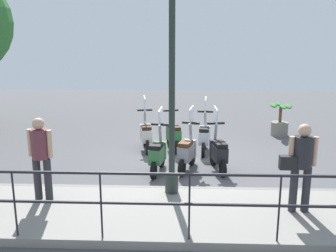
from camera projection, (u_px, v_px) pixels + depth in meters
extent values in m
plane|color=#4C4C4F|center=(187.00, 161.00, 9.84)|extent=(28.00, 28.00, 0.00)
cube|color=gray|center=(188.00, 214.00, 6.71)|extent=(2.20, 20.00, 0.15)
cube|color=slate|center=(187.00, 191.00, 7.74)|extent=(0.10, 20.00, 0.15)
cube|color=black|center=(190.00, 174.00, 5.48)|extent=(0.04, 16.00, 0.04)
cube|color=black|center=(189.00, 204.00, 5.59)|extent=(0.04, 16.00, 0.04)
cylinder|color=black|center=(279.00, 209.00, 5.55)|extent=(0.03, 0.03, 1.05)
cylinder|color=black|center=(189.00, 207.00, 5.60)|extent=(0.03, 0.03, 1.05)
cylinder|color=black|center=(101.00, 206.00, 5.66)|extent=(0.03, 0.03, 1.05)
cylinder|color=black|center=(15.00, 204.00, 5.71)|extent=(0.03, 0.03, 1.05)
cylinder|color=#232D28|center=(172.00, 183.00, 7.44)|extent=(0.26, 0.26, 0.40)
cylinder|color=#232D28|center=(172.00, 79.00, 6.97)|extent=(0.12, 0.12, 4.52)
cylinder|color=#28282D|center=(306.00, 190.00, 6.56)|extent=(0.14, 0.14, 0.82)
cylinder|color=#28282D|center=(293.00, 189.00, 6.57)|extent=(0.14, 0.14, 0.82)
cylinder|color=#232328|center=(303.00, 152.00, 6.41)|extent=(0.32, 0.32, 0.55)
sphere|color=tan|center=(305.00, 130.00, 6.33)|extent=(0.22, 0.22, 0.22)
cylinder|color=tan|center=(315.00, 151.00, 6.40)|extent=(0.09, 0.09, 0.52)
cylinder|color=tan|center=(291.00, 151.00, 6.42)|extent=(0.09, 0.09, 0.52)
cube|color=black|center=(288.00, 163.00, 6.42)|extent=(0.14, 0.28, 0.24)
cylinder|color=#28282D|center=(37.00, 179.00, 7.08)|extent=(0.14, 0.14, 0.82)
cylinder|color=#28282D|center=(48.00, 179.00, 7.04)|extent=(0.14, 0.14, 0.82)
cylinder|color=brown|center=(40.00, 144.00, 6.90)|extent=(0.37, 0.37, 0.55)
sphere|color=tan|center=(38.00, 124.00, 6.82)|extent=(0.22, 0.22, 0.22)
cylinder|color=tan|center=(30.00, 143.00, 6.94)|extent=(0.09, 0.09, 0.52)
cylinder|color=tan|center=(50.00, 144.00, 6.86)|extent=(0.09, 0.09, 0.52)
cylinder|color=slate|center=(279.00, 129.00, 12.45)|extent=(0.56, 0.56, 0.45)
cylinder|color=brown|center=(280.00, 115.00, 12.34)|extent=(0.10, 0.10, 0.50)
ellipsoid|color=#2D6B2D|center=(279.00, 104.00, 12.51)|extent=(0.56, 0.16, 0.10)
ellipsoid|color=#2D6B2D|center=(283.00, 107.00, 12.03)|extent=(0.56, 0.16, 0.10)
ellipsoid|color=#2D6B2D|center=(273.00, 106.00, 12.28)|extent=(0.56, 0.16, 0.10)
ellipsoid|color=#2D6B2D|center=(289.00, 106.00, 12.26)|extent=(0.56, 0.16, 0.10)
ellipsoid|color=#2D6B2D|center=(274.00, 105.00, 12.45)|extent=(0.56, 0.16, 0.10)
ellipsoid|color=#2D6B2D|center=(288.00, 107.00, 12.09)|extent=(0.56, 0.16, 0.10)
cylinder|color=black|center=(213.00, 158.00, 9.49)|extent=(0.41, 0.16, 0.40)
cylinder|color=black|center=(223.00, 169.00, 8.69)|extent=(0.41, 0.16, 0.40)
cube|color=black|center=(219.00, 153.00, 8.94)|extent=(0.64, 0.39, 0.36)
cube|color=black|center=(216.00, 149.00, 9.22)|extent=(0.18, 0.32, 0.44)
cube|color=black|center=(220.00, 144.00, 8.82)|extent=(0.44, 0.33, 0.10)
cylinder|color=gray|center=(216.00, 134.00, 9.19)|extent=(0.19, 0.10, 0.55)
cube|color=black|center=(216.00, 123.00, 9.13)|extent=(0.14, 0.44, 0.05)
cube|color=silver|center=(215.00, 115.00, 9.14)|extent=(0.39, 0.10, 0.42)
cylinder|color=black|center=(192.00, 157.00, 9.51)|extent=(0.41, 0.20, 0.40)
cylinder|color=black|center=(182.00, 168.00, 8.75)|extent=(0.41, 0.20, 0.40)
cube|color=gray|center=(186.00, 152.00, 8.99)|extent=(0.66, 0.45, 0.36)
cube|color=gray|center=(190.00, 148.00, 9.25)|extent=(0.21, 0.32, 0.44)
cube|color=#4C2D19|center=(185.00, 144.00, 8.87)|extent=(0.46, 0.37, 0.10)
cylinder|color=gray|center=(191.00, 134.00, 9.22)|extent=(0.20, 0.12, 0.55)
cube|color=black|center=(191.00, 123.00, 9.16)|extent=(0.19, 0.44, 0.05)
cube|color=silver|center=(192.00, 115.00, 9.17)|extent=(0.38, 0.15, 0.42)
cylinder|color=black|center=(162.00, 159.00, 9.35)|extent=(0.41, 0.15, 0.40)
cylinder|color=black|center=(154.00, 170.00, 8.56)|extent=(0.41, 0.15, 0.40)
cube|color=#2D6B38|center=(157.00, 155.00, 8.81)|extent=(0.64, 0.38, 0.36)
cube|color=#2D6B38|center=(160.00, 150.00, 9.09)|extent=(0.17, 0.32, 0.44)
cube|color=black|center=(156.00, 146.00, 8.69)|extent=(0.44, 0.32, 0.10)
cylinder|color=gray|center=(160.00, 136.00, 9.06)|extent=(0.19, 0.10, 0.55)
cube|color=black|center=(160.00, 124.00, 9.00)|extent=(0.13, 0.44, 0.05)
cube|color=silver|center=(161.00, 116.00, 9.01)|extent=(0.39, 0.09, 0.42)
cylinder|color=black|center=(205.00, 142.00, 10.95)|extent=(0.41, 0.12, 0.40)
cylinder|color=black|center=(203.00, 150.00, 10.15)|extent=(0.41, 0.12, 0.40)
cube|color=#B7BCC6|center=(204.00, 137.00, 10.41)|extent=(0.63, 0.34, 0.36)
cube|color=#B7BCC6|center=(205.00, 134.00, 10.68)|extent=(0.15, 0.31, 0.44)
cube|color=black|center=(204.00, 129.00, 10.29)|extent=(0.43, 0.30, 0.10)
cylinder|color=gray|center=(205.00, 121.00, 10.66)|extent=(0.19, 0.09, 0.55)
cube|color=black|center=(205.00, 112.00, 10.60)|extent=(0.11, 0.44, 0.05)
cube|color=silver|center=(206.00, 104.00, 10.61)|extent=(0.39, 0.07, 0.42)
cylinder|color=black|center=(170.00, 140.00, 11.13)|extent=(0.41, 0.19, 0.40)
cylinder|color=black|center=(177.00, 148.00, 10.34)|extent=(0.41, 0.19, 0.40)
cube|color=#2D6B38|center=(174.00, 135.00, 10.59)|extent=(0.65, 0.44, 0.36)
cube|color=#2D6B38|center=(171.00, 132.00, 10.86)|extent=(0.20, 0.32, 0.44)
cube|color=black|center=(175.00, 128.00, 10.47)|extent=(0.46, 0.36, 0.10)
cylinder|color=gray|center=(171.00, 120.00, 10.84)|extent=(0.20, 0.12, 0.55)
cube|color=black|center=(171.00, 110.00, 10.77)|extent=(0.18, 0.44, 0.05)
cube|color=silver|center=(170.00, 103.00, 10.79)|extent=(0.38, 0.14, 0.42)
cylinder|color=black|center=(145.00, 140.00, 11.18)|extent=(0.41, 0.16, 0.40)
cylinder|color=black|center=(147.00, 147.00, 10.38)|extent=(0.41, 0.16, 0.40)
cube|color=beige|center=(146.00, 135.00, 10.64)|extent=(0.64, 0.39, 0.36)
cube|color=beige|center=(145.00, 132.00, 10.91)|extent=(0.18, 0.32, 0.44)
cube|color=black|center=(146.00, 127.00, 10.52)|extent=(0.44, 0.33, 0.10)
cylinder|color=gray|center=(145.00, 119.00, 10.89)|extent=(0.19, 0.10, 0.55)
cube|color=black|center=(145.00, 110.00, 10.83)|extent=(0.14, 0.44, 0.05)
cube|color=silver|center=(144.00, 103.00, 10.84)|extent=(0.39, 0.10, 0.42)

